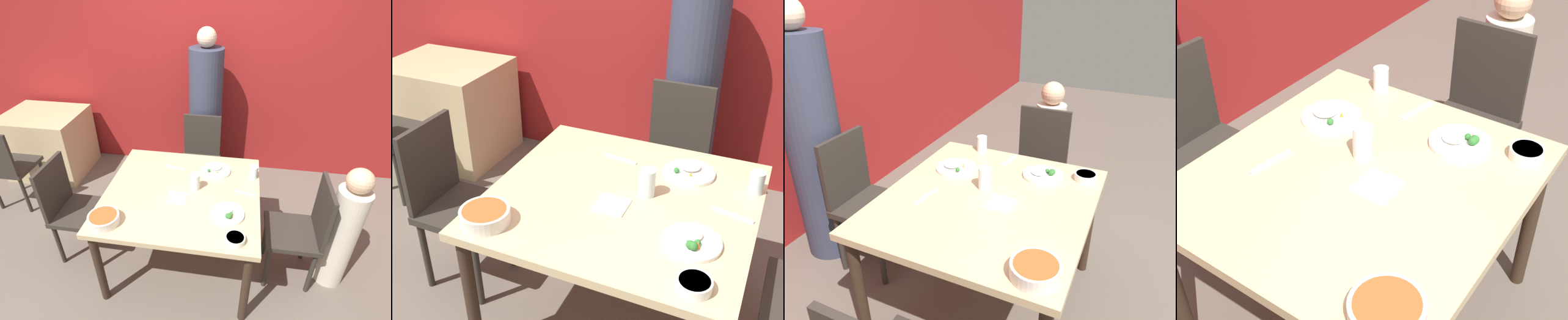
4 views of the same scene
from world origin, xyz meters
TOP-DOWN VIEW (x-y plane):
  - ground_plane at (0.00, 0.00)m, footprint 10.00×10.00m
  - dining_table at (0.00, 0.00)m, footprint 1.16×1.08m
  - chair_adult_spot at (0.01, 0.88)m, footprint 0.40×0.40m
  - chair_child_spot at (0.92, -0.02)m, footprint 0.40×0.40m
  - person_child at (1.21, -0.02)m, footprint 0.23×0.23m
  - bowl_curry at (-0.45, -0.41)m, footprint 0.21×0.21m
  - plate_rice_adult at (0.36, -0.20)m, footprint 0.23×0.23m
  - plate_rice_child at (0.22, 0.31)m, footprint 0.24×0.24m
  - bowl_rice_small at (0.42, -0.44)m, footprint 0.13×0.13m
  - glass_water_tall at (0.53, 0.27)m, footprint 0.07×0.07m
  - glass_water_short at (0.09, 0.05)m, footprint 0.07×0.07m
  - napkin_folded at (-0.02, -0.08)m, footprint 0.14×0.14m
  - fork_steel at (0.47, 0.05)m, footprint 0.18×0.06m
  - spoon_steel at (-0.12, 0.31)m, footprint 0.18×0.05m

SIDE VIEW (x-z plane):
  - ground_plane at x=0.00m, z-range 0.00..0.00m
  - chair_adult_spot at x=0.01m, z-range 0.04..0.96m
  - chair_child_spot at x=0.92m, z-range 0.04..0.96m
  - person_child at x=1.21m, z-range -0.03..1.04m
  - dining_table at x=0.00m, z-range 0.28..1.01m
  - napkin_folded at x=-0.02m, z-range 0.73..0.74m
  - fork_steel at x=0.47m, z-range 0.73..0.74m
  - spoon_steel at x=-0.12m, z-range 0.73..0.74m
  - plate_rice_adult at x=0.36m, z-range 0.72..0.77m
  - plate_rice_child at x=0.22m, z-range 0.72..0.77m
  - bowl_rice_small at x=0.42m, z-range 0.73..0.77m
  - bowl_curry at x=-0.45m, z-range 0.73..0.79m
  - glass_water_tall at x=0.53m, z-range 0.73..0.84m
  - glass_water_short at x=0.09m, z-range 0.73..0.86m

